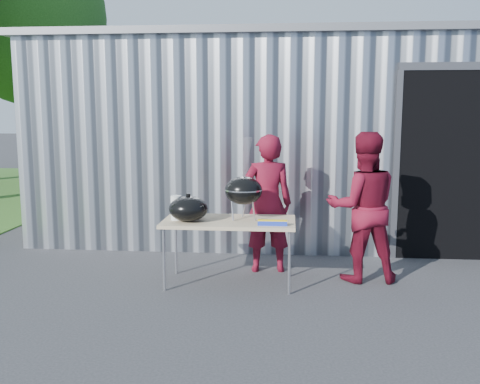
# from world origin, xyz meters

# --- Properties ---
(ground) EXTENTS (80.00, 80.00, 0.00)m
(ground) POSITION_xyz_m (0.00, 0.00, 0.00)
(ground) COLOR #2C2C2F
(building) EXTENTS (8.20, 6.20, 3.10)m
(building) POSITION_xyz_m (0.92, 4.59, 1.54)
(building) COLOR silver
(building) RESTS_ON ground
(tree_far) EXTENTS (4.16, 4.16, 6.89)m
(tree_far) POSITION_xyz_m (-6.50, 9.00, 4.49)
(tree_far) COLOR #442D19
(tree_far) RESTS_ON ground
(folding_table) EXTENTS (1.50, 0.75, 0.75)m
(folding_table) POSITION_xyz_m (-0.03, 0.38, 0.71)
(folding_table) COLOR tan
(folding_table) RESTS_ON ground
(kettle_grill) EXTENTS (0.44, 0.44, 0.94)m
(kettle_grill) POSITION_xyz_m (0.13, 0.43, 1.17)
(kettle_grill) COLOR black
(kettle_grill) RESTS_ON folding_table
(grill_lid) EXTENTS (0.44, 0.44, 0.32)m
(grill_lid) POSITION_xyz_m (-0.48, 0.28, 0.89)
(grill_lid) COLOR black
(grill_lid) RESTS_ON folding_table
(paper_towels) EXTENTS (0.12, 0.12, 0.28)m
(paper_towels) POSITION_xyz_m (-0.63, 0.33, 0.89)
(paper_towels) COLOR white
(paper_towels) RESTS_ON folding_table
(white_tub) EXTENTS (0.20, 0.15, 0.10)m
(white_tub) POSITION_xyz_m (-0.58, 0.57, 0.80)
(white_tub) COLOR white
(white_tub) RESTS_ON folding_table
(foil_box) EXTENTS (0.32, 0.05, 0.06)m
(foil_box) POSITION_xyz_m (0.47, 0.13, 0.78)
(foil_box) COLOR #1B35B4
(foil_box) RESTS_ON folding_table
(person_cook) EXTENTS (0.67, 0.49, 1.70)m
(person_cook) POSITION_xyz_m (0.38, 0.93, 0.85)
(person_cook) COLOR maroon
(person_cook) RESTS_ON ground
(person_bystander) EXTENTS (0.91, 0.74, 1.75)m
(person_bystander) POSITION_xyz_m (1.50, 0.67, 0.87)
(person_bystander) COLOR maroon
(person_bystander) RESTS_ON ground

